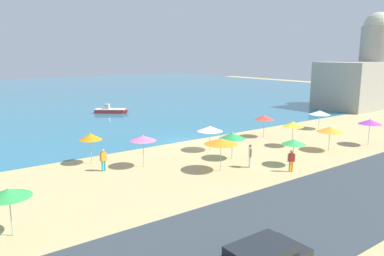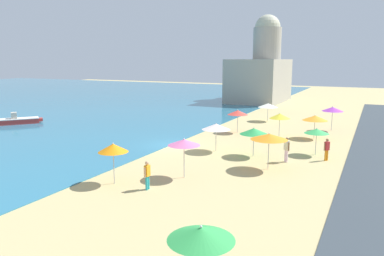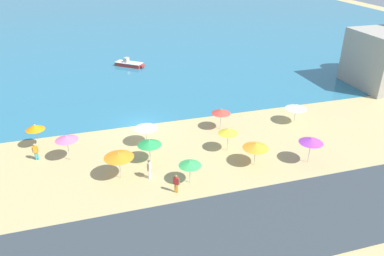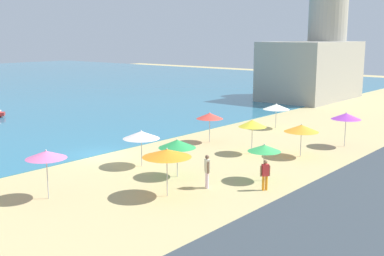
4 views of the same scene
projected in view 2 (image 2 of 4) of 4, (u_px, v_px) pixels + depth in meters
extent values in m
plane|color=tan|center=(170.00, 146.00, 32.25)|extent=(160.00, 160.00, 0.00)
cylinder|color=#B2B2B7|center=(216.00, 140.00, 30.19)|extent=(0.05, 0.05, 1.82)
cone|color=white|center=(216.00, 127.00, 30.00)|extent=(2.29, 2.29, 0.47)
sphere|color=silver|center=(216.00, 123.00, 29.95)|extent=(0.08, 0.08, 0.08)
cylinder|color=#B2B2B7|center=(268.00, 114.00, 44.76)|extent=(0.05, 0.05, 1.73)
cone|color=white|center=(268.00, 105.00, 44.57)|extent=(2.33, 2.33, 0.46)
sphere|color=silver|center=(268.00, 103.00, 44.53)|extent=(0.08, 0.08, 0.08)
cylinder|color=#B2B2B7|center=(114.00, 167.00, 22.23)|extent=(0.05, 0.05, 2.00)
cone|color=orange|center=(113.00, 148.00, 22.02)|extent=(1.79, 1.79, 0.50)
sphere|color=silver|center=(113.00, 143.00, 21.97)|extent=(0.08, 0.08, 0.08)
cylinder|color=#B2B2B7|center=(253.00, 145.00, 28.59)|extent=(0.05, 0.05, 1.77)
cone|color=green|center=(254.00, 131.00, 28.40)|extent=(2.16, 2.16, 0.47)
sphere|color=silver|center=(254.00, 128.00, 28.35)|extent=(0.08, 0.08, 0.08)
cylinder|color=#B2B2B7|center=(332.00, 121.00, 38.81)|extent=(0.05, 0.05, 2.09)
cone|color=purple|center=(333.00, 109.00, 38.59)|extent=(2.14, 2.14, 0.45)
sphere|color=silver|center=(333.00, 107.00, 38.55)|extent=(0.08, 0.08, 0.08)
cylinder|color=#B2B2B7|center=(184.00, 161.00, 23.37)|extent=(0.05, 0.05, 2.13)
cone|color=pink|center=(184.00, 142.00, 23.15)|extent=(2.03, 2.03, 0.38)
sphere|color=silver|center=(184.00, 139.00, 23.11)|extent=(0.08, 0.08, 0.08)
cone|color=green|center=(201.00, 234.00, 11.27)|extent=(2.09, 2.09, 0.40)
sphere|color=silver|center=(201.00, 227.00, 11.23)|extent=(0.08, 0.08, 0.08)
cylinder|color=#B2B2B7|center=(237.00, 123.00, 37.80)|extent=(0.05, 0.05, 1.88)
cone|color=#E24438|center=(238.00, 112.00, 37.60)|extent=(2.03, 2.03, 0.44)
sphere|color=silver|center=(238.00, 110.00, 37.56)|extent=(0.08, 0.08, 0.08)
cylinder|color=#B2B2B7|center=(316.00, 144.00, 29.00)|extent=(0.05, 0.05, 1.75)
cone|color=green|center=(317.00, 131.00, 28.82)|extent=(1.86, 1.86, 0.37)
sphere|color=silver|center=(317.00, 128.00, 28.78)|extent=(0.08, 0.08, 0.08)
cylinder|color=#B2B2B7|center=(314.00, 129.00, 35.02)|extent=(0.05, 0.05, 1.76)
cone|color=orange|center=(315.00, 118.00, 34.83)|extent=(2.31, 2.31, 0.47)
sphere|color=silver|center=(315.00, 115.00, 34.78)|extent=(0.08, 0.08, 0.08)
cylinder|color=#B2B2B7|center=(279.00, 128.00, 35.03)|extent=(0.05, 0.05, 1.94)
cone|color=yellow|center=(280.00, 116.00, 34.82)|extent=(1.93, 1.93, 0.48)
sphere|color=silver|center=(280.00, 113.00, 34.77)|extent=(0.08, 0.08, 0.08)
cylinder|color=#B2B2B7|center=(268.00, 154.00, 25.17)|extent=(0.05, 0.05, 2.10)
cone|color=orange|center=(269.00, 137.00, 24.95)|extent=(2.49, 2.49, 0.39)
sphere|color=silver|center=(269.00, 133.00, 24.91)|extent=(0.08, 0.08, 0.08)
cylinder|color=orange|center=(325.00, 155.00, 27.37)|extent=(0.14, 0.14, 0.79)
cylinder|color=orange|center=(327.00, 155.00, 27.46)|extent=(0.14, 0.14, 0.79)
cube|color=red|center=(327.00, 146.00, 27.29)|extent=(0.42, 0.39, 0.63)
sphere|color=#9A704A|center=(327.00, 140.00, 27.20)|extent=(0.22, 0.22, 0.22)
cylinder|color=#9A704A|center=(325.00, 147.00, 27.18)|extent=(0.09, 0.09, 0.56)
cylinder|color=#9A704A|center=(329.00, 146.00, 27.41)|extent=(0.09, 0.09, 0.56)
cylinder|color=#29A6AF|center=(147.00, 183.00, 21.24)|extent=(0.14, 0.14, 0.80)
cylinder|color=#29A6AF|center=(148.00, 182.00, 21.40)|extent=(0.14, 0.14, 0.80)
cube|color=orange|center=(147.00, 171.00, 21.19)|extent=(0.36, 0.22, 0.63)
sphere|color=tan|center=(147.00, 163.00, 21.10)|extent=(0.22, 0.22, 0.22)
cylinder|color=tan|center=(145.00, 173.00, 20.98)|extent=(0.09, 0.09, 0.57)
cylinder|color=tan|center=(149.00, 170.00, 21.41)|extent=(0.09, 0.09, 0.57)
cylinder|color=white|center=(287.00, 156.00, 26.97)|extent=(0.14, 0.14, 0.88)
cylinder|color=white|center=(285.00, 156.00, 27.13)|extent=(0.14, 0.14, 0.88)
cube|color=beige|center=(287.00, 145.00, 26.91)|extent=(0.39, 0.42, 0.70)
sphere|color=brown|center=(287.00, 139.00, 26.82)|extent=(0.22, 0.22, 0.22)
cylinder|color=brown|center=(289.00, 147.00, 26.70)|extent=(0.09, 0.09, 0.63)
cylinder|color=brown|center=(284.00, 145.00, 27.13)|extent=(0.09, 0.09, 0.63)
cube|color=#B2322E|center=(19.00, 121.00, 42.85)|extent=(4.32, 3.86, 0.54)
cube|color=#B2322E|center=(41.00, 119.00, 43.83)|extent=(0.87, 0.93, 0.33)
cube|color=silver|center=(18.00, 119.00, 42.79)|extent=(4.37, 3.93, 0.08)
cube|color=#B2AD9E|center=(14.00, 116.00, 42.55)|extent=(1.03, 1.08, 0.78)
cube|color=#A29D90|center=(259.00, 81.00, 65.28)|extent=(13.96, 8.32, 7.31)
cylinder|color=#A29D90|center=(266.00, 64.00, 68.46)|extent=(5.03, 5.03, 12.95)
sphere|color=#BCBB9E|center=(268.00, 27.00, 67.29)|extent=(4.53, 4.53, 4.53)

